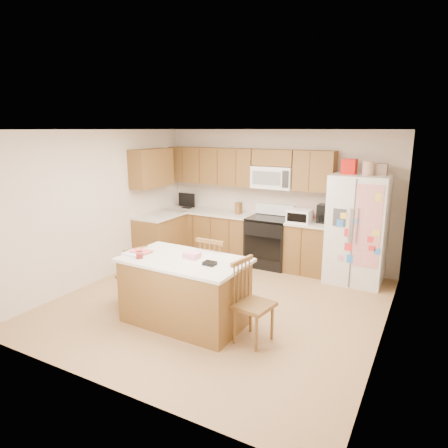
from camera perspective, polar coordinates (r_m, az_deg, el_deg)
The scene contains 9 objects.
ground at distance 6.01m, azimuth -0.78°, elevation -11.24°, with size 4.50×4.50×0.00m, color olive.
room_shell at distance 5.56m, azimuth -0.83°, elevation 2.36°, with size 4.60×4.60×2.52m.
cabinetry at distance 7.67m, azimuth -0.67°, elevation 1.45°, with size 3.36×1.56×2.15m.
stove at distance 7.49m, azimuth 6.46°, elevation -2.40°, with size 0.76×0.65×1.13m.
refrigerator at distance 6.91m, azimuth 18.51°, elevation -0.55°, with size 0.90×0.79×2.04m.
island at distance 5.32m, azimuth -5.64°, elevation -9.42°, with size 1.66×0.98×0.98m.
windsor_chair_left at distance 5.95m, azimuth -12.83°, elevation -7.44°, with size 0.49×0.50×0.90m.
windsor_chair_back at distance 5.75m, azimuth -1.21°, elevation -7.13°, with size 0.45×0.43×1.03m.
windsor_chair_right at distance 4.86m, azimuth 3.99°, elevation -11.32°, with size 0.48×0.50×1.01m.
Camera 1 is at (2.67, -4.76, 2.51)m, focal length 32.00 mm.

